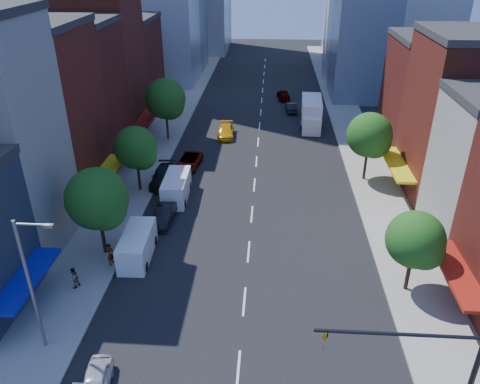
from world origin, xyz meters
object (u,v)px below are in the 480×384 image
object	(u,v)px
parked_car_rear	(163,176)
taxi	(226,131)
parked_car_front	(95,384)
pedestrian_near	(110,254)
parked_car_third	(189,161)
traffic_car_oncoming	(291,107)
traffic_car_far	(284,95)
box_truck	(311,114)
cargo_van_far	(176,188)
parked_car_second	(164,215)
pedestrian_far	(74,278)
cargo_van_near	(137,246)

from	to	relation	value
parked_car_rear	taxi	world-z (taller)	parked_car_rear
parked_car_front	pedestrian_near	xyz separation A→B (m)	(-2.74, 11.47, 0.43)
parked_car_third	parked_car_rear	xyz separation A→B (m)	(-2.00, -4.17, 0.10)
parked_car_rear	traffic_car_oncoming	bearing A→B (deg)	59.00
parked_car_front	parked_car_rear	size ratio (longest dim) A/B	0.70
traffic_car_far	box_truck	world-z (taller)	box_truck
cargo_van_far	pedestrian_near	size ratio (longest dim) A/B	3.00
parked_car_third	parked_car_rear	world-z (taller)	parked_car_rear
taxi	parked_car_third	bearing A→B (deg)	-111.44
taxi	box_truck	bearing A→B (deg)	20.81
cargo_van_far	parked_car_third	bearing A→B (deg)	88.71
parked_car_third	pedestrian_near	bearing A→B (deg)	-92.65
parked_car_rear	parked_car_third	bearing A→B (deg)	62.92
parked_car_front	taxi	distance (m)	39.87
parked_car_second	box_truck	distance (m)	30.37
traffic_car_oncoming	pedestrian_far	bearing A→B (deg)	65.12
box_truck	pedestrian_far	size ratio (longest dim) A/B	5.45
parked_car_front	parked_car_rear	xyz separation A→B (m)	(-1.74, 25.81, 0.14)
parked_car_rear	cargo_van_far	xyz separation A→B (m)	(2.00, -3.25, 0.37)
parked_car_second	parked_car_third	world-z (taller)	parked_car_second
parked_car_rear	traffic_car_far	size ratio (longest dim) A/B	1.21
parked_car_second	traffic_car_oncoming	bearing A→B (deg)	71.51
traffic_car_oncoming	traffic_car_far	xyz separation A→B (m)	(-1.05, 6.42, 0.07)
parked_car_front	parked_car_third	distance (m)	29.99
pedestrian_far	parked_car_third	bearing A→B (deg)	-166.92
parked_car_third	cargo_van_far	size ratio (longest dim) A/B	0.89
cargo_van_far	taxi	xyz separation A→B (m)	(3.24, 17.15, -0.44)
parked_car_front	parked_car_third	world-z (taller)	parked_car_third
traffic_car_oncoming	pedestrian_near	bearing A→B (deg)	65.89
pedestrian_far	traffic_car_far	bearing A→B (deg)	-172.38
parked_car_front	pedestrian_near	size ratio (longest dim) A/B	2.04
parked_car_rear	taxi	distance (m)	14.86
parked_car_third	parked_car_second	bearing A→B (deg)	-84.83
taxi	parked_car_second	bearing A→B (deg)	-102.28
parked_car_third	box_truck	xyz separation A→B (m)	(14.53, 14.69, 0.99)
parked_car_second	taxi	xyz separation A→B (m)	(3.53, 21.53, 0.00)
traffic_car_far	pedestrian_near	xyz separation A→B (m)	(-13.98, -45.54, 0.31)
cargo_van_far	traffic_car_far	world-z (taller)	cargo_van_far
cargo_van_far	traffic_car_oncoming	bearing A→B (deg)	65.46
parked_car_front	traffic_car_oncoming	distance (m)	52.05
parked_car_front	taxi	xyz separation A→B (m)	(3.51, 39.71, 0.08)
traffic_car_far	pedestrian_far	distance (m)	50.94
traffic_car_far	box_truck	bearing A→B (deg)	99.93
parked_car_front	cargo_van_near	bearing A→B (deg)	87.41
taxi	box_truck	world-z (taller)	box_truck
pedestrian_near	pedestrian_far	bearing A→B (deg)	159.35
cargo_van_far	pedestrian_near	bearing A→B (deg)	-106.46
cargo_van_near	taxi	size ratio (longest dim) A/B	1.08
box_truck	pedestrian_near	distance (m)	37.56
parked_car_third	box_truck	world-z (taller)	box_truck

